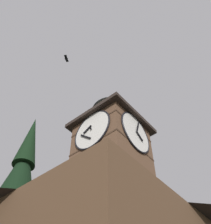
% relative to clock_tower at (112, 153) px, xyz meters
% --- Properties ---
extents(clock_tower, '(4.08, 4.08, 9.18)m').
position_rel_clock_tower_xyz_m(clock_tower, '(0.00, 0.00, 0.00)').
color(clock_tower, brown).
rests_on(clock_tower, building_main).
extents(flying_bird_high, '(0.71, 0.51, 0.17)m').
position_rel_clock_tower_xyz_m(flying_bird_high, '(2.26, -2.93, 10.35)').
color(flying_bird_high, black).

